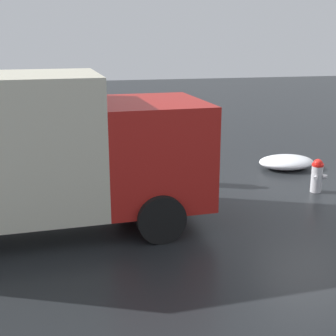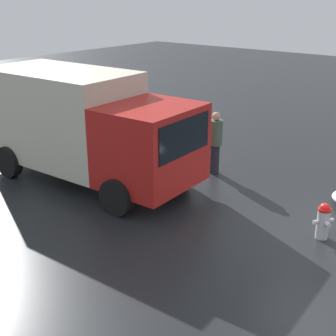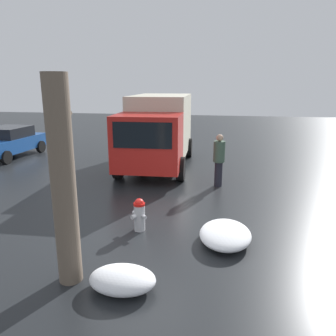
{
  "view_description": "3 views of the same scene",
  "coord_description": "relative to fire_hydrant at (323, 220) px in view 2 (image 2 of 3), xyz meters",
  "views": [
    {
      "loc": [
        5.85,
        9.71,
        3.66
      ],
      "look_at": [
        3.66,
        -0.07,
        0.81
      ],
      "focal_mm": 50.0,
      "sensor_mm": 36.0,
      "label": 1
    },
    {
      "loc": [
        -3.04,
        9.04,
        5.02
      ],
      "look_at": [
        3.3,
        1.21,
        1.19
      ],
      "focal_mm": 50.0,
      "sensor_mm": 36.0,
      "label": 2
    },
    {
      "loc": [
        -7.18,
        -2.01,
        3.51
      ],
      "look_at": [
        3.31,
        -0.11,
        0.74
      ],
      "focal_mm": 35.0,
      "sensor_mm": 36.0,
      "label": 3
    }
  ],
  "objects": [
    {
      "name": "ground_plane",
      "position": [
        0.0,
        -0.0,
        -0.42
      ],
      "size": [
        60.0,
        60.0,
        0.0
      ],
      "primitive_type": "plane",
      "color": "black"
    },
    {
      "name": "fire_hydrant",
      "position": [
        0.0,
        0.0,
        0.0
      ],
      "size": [
        0.4,
        0.43,
        0.82
      ],
      "rotation": [
        0.0,
        0.0,
        2.5
      ],
      "color": "#B7B7BC",
      "rests_on": "ground_plane"
    },
    {
      "name": "delivery_truck",
      "position": [
        6.51,
        0.88,
        1.2
      ],
      "size": [
        6.45,
        2.87,
        3.0
      ],
      "rotation": [
        0.0,
        0.0,
        1.62
      ],
      "color": "red",
      "rests_on": "ground_plane"
    },
    {
      "name": "pedestrian",
      "position": [
        3.97,
        -1.78,
        0.58
      ],
      "size": [
        0.4,
        0.4,
        1.83
      ],
      "rotation": [
        0.0,
        0.0,
        1.08
      ],
      "color": "#23232D",
      "rests_on": "ground_plane"
    }
  ]
}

